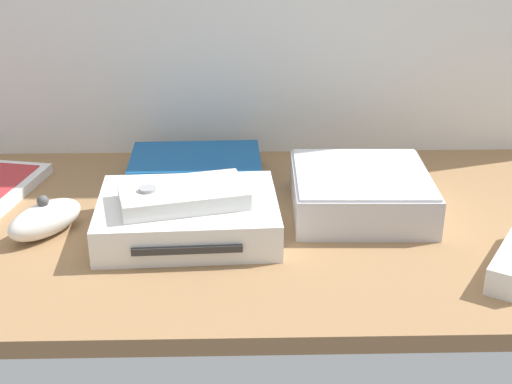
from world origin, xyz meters
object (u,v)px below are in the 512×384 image
object	(u,v)px
remote_classic_pad	(183,195)
game_console	(188,216)
remote_nunchuk	(45,219)
mini_computer	(360,192)
network_router	(196,167)

from	to	relation	value
remote_classic_pad	game_console	bearing A→B (deg)	50.29
remote_nunchuk	remote_classic_pad	bearing A→B (deg)	35.15
game_console	mini_computer	bearing A→B (deg)	11.83
game_console	network_router	size ratio (longest dim) A/B	1.19
game_console	remote_classic_pad	xyz separation A→B (cm)	(-0.44, -0.90, 3.21)
network_router	remote_classic_pad	xyz separation A→B (cm)	(-0.43, -17.49, 3.71)
mini_computer	remote_classic_pad	bearing A→B (deg)	-163.40
mini_computer	remote_classic_pad	xyz separation A→B (cm)	(-21.80, -6.50, 2.77)
mini_computer	remote_classic_pad	size ratio (longest dim) A/B	1.10
mini_computer	network_router	size ratio (longest dim) A/B	0.95
mini_computer	network_router	xyz separation A→B (cm)	(-21.38, 10.99, -0.94)
game_console	mini_computer	distance (cm)	22.09
network_router	remote_classic_pad	size ratio (longest dim) A/B	1.15
game_console	remote_nunchuk	size ratio (longest dim) A/B	2.06
network_router	remote_nunchuk	size ratio (longest dim) A/B	1.73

